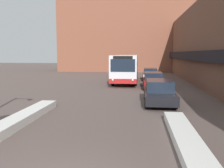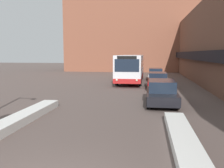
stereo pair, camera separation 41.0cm
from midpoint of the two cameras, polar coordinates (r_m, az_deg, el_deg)
The scene contains 7 objects.
building_row_right at distance 30.16m, azimuth 21.68°, elevation 8.38°, with size 5.50×60.00×8.54m.
building_backdrop_far at distance 48.21m, azimuth 3.89°, elevation 11.90°, with size 26.00×8.00×14.85m.
snow_bank_right at distance 8.98m, azimuth 15.91°, elevation -13.27°, with size 0.90×8.13×0.36m.
city_bus at distance 28.90m, azimuth 2.83°, elevation 3.83°, with size 2.65×11.48×3.08m.
parked_car_front at distance 16.51m, azimuth 10.05°, elevation -1.79°, with size 1.92×4.84×1.54m.
parked_car_middle at distance 23.91m, azimuth 8.91°, elevation 0.84°, with size 1.88×4.65×1.49m.
parked_car_back at distance 30.91m, azimuth 8.34°, elevation 2.21°, with size 1.80×4.23×1.48m.
Camera 1 is at (1.91, -5.12, 3.24)m, focal length 40.00 mm.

